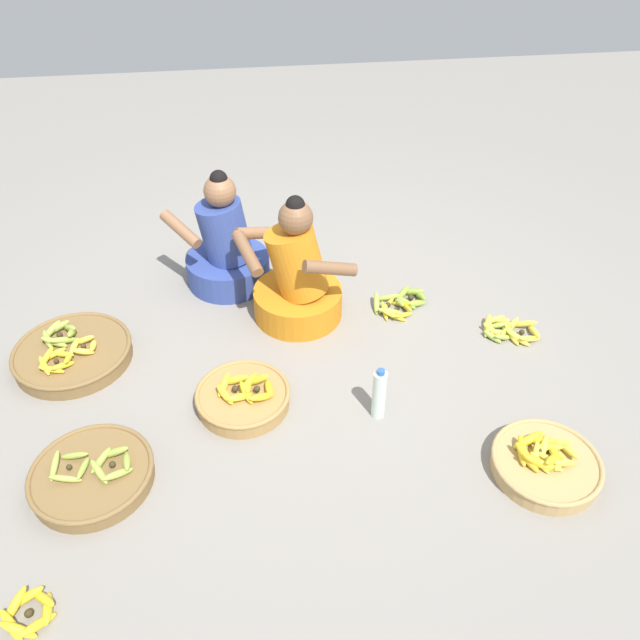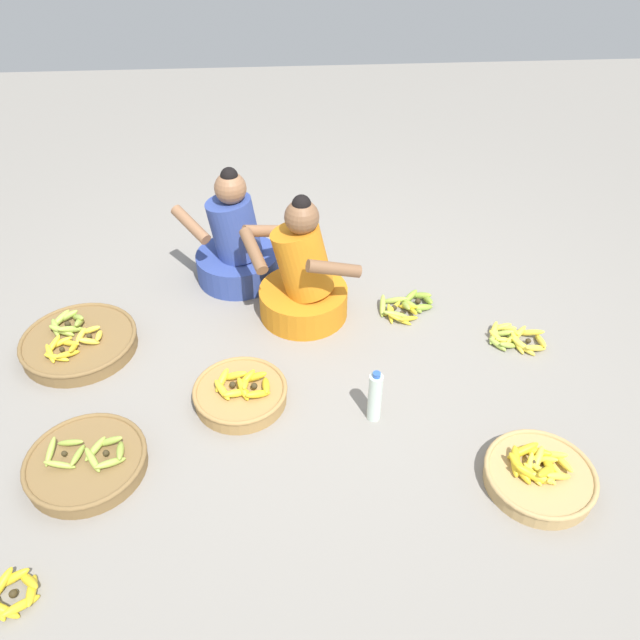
# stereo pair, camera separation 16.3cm
# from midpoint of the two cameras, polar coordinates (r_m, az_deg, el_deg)

# --- Properties ---
(ground_plane) EXTENTS (10.00, 10.00, 0.00)m
(ground_plane) POSITION_cam_midpoint_polar(r_m,az_deg,el_deg) (3.54, -1.75, -2.40)
(ground_plane) COLOR gray
(vendor_woman_front) EXTENTS (0.67, 0.53, 0.79)m
(vendor_woman_front) POSITION_cam_midpoint_polar(r_m,az_deg,el_deg) (3.61, -3.38, 3.59)
(vendor_woman_front) COLOR orange
(vendor_woman_front) RESTS_ON ground
(vendor_woman_behind) EXTENTS (0.73, 0.53, 0.76)m
(vendor_woman_behind) POSITION_cam_midpoint_polar(r_m,az_deg,el_deg) (3.95, -9.69, 6.36)
(vendor_woman_behind) COLOR #334793
(vendor_woman_behind) RESTS_ON ground
(banana_basket_back_right) EXTENTS (0.63, 0.63, 0.16)m
(banana_basket_back_right) POSITION_cam_midpoint_polar(r_m,az_deg,el_deg) (3.71, -22.77, -2.78)
(banana_basket_back_right) COLOR brown
(banana_basket_back_right) RESTS_ON ground
(banana_basket_back_left) EXTENTS (0.49, 0.49, 0.17)m
(banana_basket_back_left) POSITION_cam_midpoint_polar(r_m,az_deg,el_deg) (3.05, 18.34, -12.28)
(banana_basket_back_left) COLOR tan
(banana_basket_back_left) RESTS_ON ground
(banana_basket_mid_left) EXTENTS (0.55, 0.55, 0.15)m
(banana_basket_mid_left) POSITION_cam_midpoint_polar(r_m,az_deg,el_deg) (3.08, -21.45, -12.98)
(banana_basket_mid_left) COLOR brown
(banana_basket_mid_left) RESTS_ON ground
(banana_basket_mid_right) EXTENTS (0.48, 0.48, 0.16)m
(banana_basket_mid_right) POSITION_cam_midpoint_polar(r_m,az_deg,el_deg) (3.21, -8.44, -6.94)
(banana_basket_mid_right) COLOR #A87F47
(banana_basket_mid_right) RESTS_ON ground
(loose_bananas_near_vendor) EXTENTS (0.22, 0.23, 0.09)m
(loose_bananas_near_vendor) POSITION_cam_midpoint_polar(r_m,az_deg,el_deg) (2.82, -26.60, -22.73)
(loose_bananas_near_vendor) COLOR gold
(loose_bananas_near_vendor) RESTS_ON ground
(loose_bananas_front_center) EXTENTS (0.35, 0.32, 0.10)m
(loose_bananas_front_center) POSITION_cam_midpoint_polar(r_m,az_deg,el_deg) (3.82, 6.10, 1.56)
(loose_bananas_front_center) COLOR #8CAD38
(loose_bananas_front_center) RESTS_ON ground
(loose_bananas_front_left) EXTENTS (0.34, 0.28, 0.09)m
(loose_bananas_front_left) POSITION_cam_midpoint_polar(r_m,az_deg,el_deg) (3.74, 15.43, -0.87)
(loose_bananas_front_left) COLOR yellow
(loose_bananas_front_left) RESTS_ON ground
(water_bottle) EXTENTS (0.07, 0.07, 0.30)m
(water_bottle) POSITION_cam_midpoint_polar(r_m,az_deg,el_deg) (3.07, 3.88, -6.78)
(water_bottle) COLOR silver
(water_bottle) RESTS_ON ground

